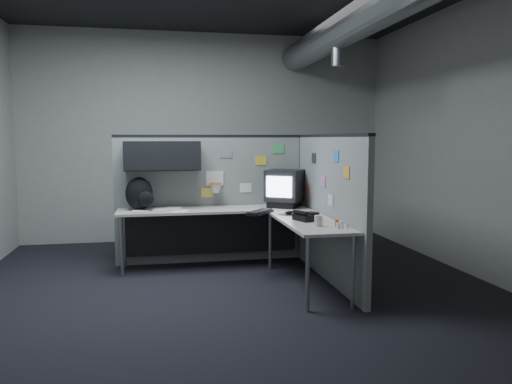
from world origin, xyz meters
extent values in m
cube|color=black|center=(0.00, 0.00, -0.01)|extent=(5.60, 5.60, 0.01)
cube|color=#9E9E99|center=(0.00, 2.80, 1.60)|extent=(5.60, 0.01, 3.20)
cube|color=#9E9E99|center=(0.00, -2.80, 1.60)|extent=(5.60, 0.01, 3.20)
cube|color=#9E9E99|center=(2.80, 0.00, 1.60)|extent=(0.01, 5.60, 3.20)
cylinder|color=slate|center=(1.40, 0.00, 2.85)|extent=(0.40, 5.49, 0.40)
cylinder|color=slate|center=(1.40, 0.80, 2.60)|extent=(0.16, 0.16, 0.30)
cube|color=slate|center=(-0.08, 1.30, 0.80)|extent=(2.43, 0.06, 1.60)
cube|color=black|center=(-0.08, 1.30, 1.61)|extent=(2.43, 0.07, 0.03)
cube|color=black|center=(1.10, 1.30, 0.80)|extent=(0.07, 0.07, 1.60)
cube|color=black|center=(-0.70, 1.10, 1.38)|extent=(0.90, 0.35, 0.35)
cube|color=black|center=(-0.70, 0.93, 1.38)|extent=(0.90, 0.02, 0.33)
cube|color=silver|center=(-0.05, 1.26, 1.08)|extent=(0.22, 0.02, 0.18)
torus|color=#D85914|center=(-0.05, 1.17, 1.02)|extent=(0.16, 0.16, 0.01)
cone|color=white|center=(-0.05, 1.17, 0.96)|extent=(0.14, 0.14, 0.11)
cube|color=#D87F7F|center=(-0.95, 1.26, 1.02)|extent=(0.15, 0.01, 0.12)
cube|color=gray|center=(0.10, 1.26, 1.40)|extent=(0.15, 0.01, 0.12)
cube|color=silver|center=(0.35, 1.26, 0.95)|extent=(0.15, 0.01, 0.12)
cube|color=gold|center=(0.55, 1.26, 1.30)|extent=(0.15, 0.01, 0.12)
cube|color=#4CB266|center=(0.78, 1.26, 1.45)|extent=(0.15, 0.01, 0.12)
cube|color=#E5D84C|center=(-0.15, 1.26, 0.90)|extent=(0.15, 0.01, 0.12)
cube|color=slate|center=(1.10, 0.22, 0.80)|extent=(0.06, 2.23, 1.60)
cube|color=black|center=(1.10, 0.22, 1.61)|extent=(0.07, 2.23, 0.03)
cube|color=#26262D|center=(1.06, 0.65, 1.35)|extent=(0.01, 0.15, 0.12)
cube|color=#B266B2|center=(1.06, 0.30, 1.10)|extent=(0.01, 0.15, 0.12)
cube|color=#337FCC|center=(1.06, -0.10, 1.40)|extent=(0.01, 0.15, 0.12)
cube|color=#CC4C4C|center=(1.06, 0.90, 0.95)|extent=(0.01, 0.15, 0.12)
cube|color=orange|center=(1.06, -0.40, 1.25)|extent=(0.01, 0.15, 0.12)
cube|color=silver|center=(1.06, 0.05, 0.92)|extent=(0.01, 0.15, 0.12)
cube|color=#B8B2A6|center=(-0.10, 0.98, 0.71)|extent=(2.30, 0.56, 0.03)
cube|color=#B8B2A6|center=(0.78, -0.07, 0.71)|extent=(0.56, 1.55, 0.03)
cube|color=black|center=(-0.10, 1.20, 0.40)|extent=(2.18, 0.02, 0.55)
cylinder|color=gray|center=(-1.18, 0.76, 0.35)|extent=(0.04, 0.04, 0.70)
cylinder|color=gray|center=(-1.18, 1.20, 0.35)|extent=(0.04, 0.04, 0.70)
cylinder|color=gray|center=(0.56, 0.76, 0.35)|extent=(0.04, 0.04, 0.70)
cylinder|color=gray|center=(0.56, -0.78, 0.35)|extent=(0.04, 0.04, 0.70)
cylinder|color=gray|center=(1.00, -0.78, 0.35)|extent=(0.04, 0.04, 0.70)
cube|color=black|center=(0.79, 0.97, 0.77)|extent=(0.50, 0.51, 0.08)
cube|color=black|center=(0.79, 0.97, 1.00)|extent=(0.56, 0.56, 0.39)
cube|color=silver|center=(0.67, 0.79, 1.00)|extent=(0.28, 0.18, 0.25)
cube|color=black|center=(0.37, 0.47, 0.74)|extent=(0.39, 0.43, 0.03)
cube|color=black|center=(0.37, 0.47, 0.76)|extent=(0.35, 0.39, 0.01)
cube|color=black|center=(0.68, 0.34, 0.73)|extent=(0.26, 0.26, 0.01)
ellipsoid|color=black|center=(0.68, 0.34, 0.76)|extent=(0.11, 0.08, 0.04)
cube|color=black|center=(0.76, -0.09, 0.76)|extent=(0.28, 0.29, 0.06)
cylinder|color=black|center=(0.69, -0.10, 0.82)|extent=(0.12, 0.21, 0.05)
cube|color=black|center=(0.82, -0.07, 0.80)|extent=(0.13, 0.15, 0.02)
cylinder|color=silver|center=(0.96, -0.55, 0.76)|extent=(0.04, 0.04, 0.06)
cylinder|color=silver|center=(0.91, -0.60, 0.76)|extent=(0.04, 0.04, 0.05)
cylinder|color=silver|center=(1.00, -0.61, 0.75)|extent=(0.04, 0.04, 0.04)
cylinder|color=#D85914|center=(0.93, -0.51, 0.77)|extent=(0.04, 0.04, 0.07)
cylinder|color=beige|center=(0.77, -0.45, 0.78)|extent=(0.09, 0.09, 0.11)
cube|color=white|center=(-0.51, 0.85, 0.73)|extent=(0.23, 0.30, 0.00)
cube|color=white|center=(-0.72, 1.02, 0.73)|extent=(0.23, 0.30, 0.00)
cube|color=white|center=(-0.96, 0.96, 0.74)|extent=(0.23, 0.30, 0.00)
cube|color=white|center=(-0.58, 1.05, 0.74)|extent=(0.23, 0.30, 0.00)
ellipsoid|color=black|center=(-0.98, 1.04, 0.93)|extent=(0.38, 0.32, 0.39)
ellipsoid|color=black|center=(-0.90, 0.93, 0.87)|extent=(0.20, 0.15, 0.18)
camera|label=1|loc=(-0.76, -5.03, 1.58)|focal=35.00mm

